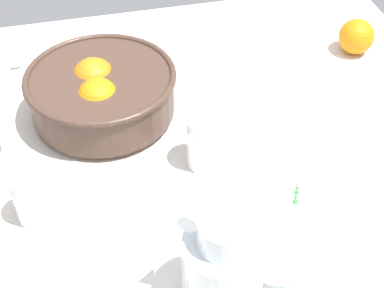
% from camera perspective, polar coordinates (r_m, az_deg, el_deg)
% --- Properties ---
extents(ground_plane, '(1.19, 1.10, 0.03)m').
position_cam_1_polar(ground_plane, '(1.01, -1.12, -3.03)').
color(ground_plane, silver).
extents(fruit_bowl, '(0.28, 0.28, 0.11)m').
position_cam_1_polar(fruit_bowl, '(1.09, -8.99, 5.05)').
color(fruit_bowl, '#473328').
rests_on(fruit_bowl, ground_plane).
extents(juice_pitcher, '(0.15, 0.11, 0.18)m').
position_cam_1_polar(juice_pitcher, '(0.79, 3.27, -12.52)').
color(juice_pitcher, white).
rests_on(juice_pitcher, ground_plane).
extents(juice_glass, '(0.06, 0.06, 0.09)m').
position_cam_1_polar(juice_glass, '(0.94, -15.51, -5.32)').
color(juice_glass, white).
rests_on(juice_glass, ground_plane).
extents(second_glass, '(0.07, 0.07, 0.10)m').
position_cam_1_polar(second_glass, '(0.99, 1.45, -0.02)').
color(second_glass, white).
rests_on(second_glass, ground_plane).
extents(loose_orange_1, '(0.08, 0.08, 0.08)m').
position_cam_1_polar(loose_orange_1, '(1.31, 16.05, 10.24)').
color(loose_orange_1, orange).
rests_on(loose_orange_1, ground_plane).
extents(spoon, '(0.13, 0.08, 0.01)m').
position_cam_1_polar(spoon, '(1.28, -18.26, 6.99)').
color(spoon, silver).
rests_on(spoon, ground_plane).
extents(herb_sprig_0, '(0.03, 0.05, 0.01)m').
position_cam_1_polar(herb_sprig_0, '(0.97, 10.34, -4.99)').
color(herb_sprig_0, '#388B3E').
rests_on(herb_sprig_0, ground_plane).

